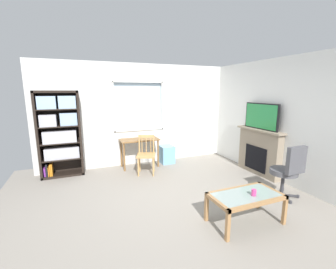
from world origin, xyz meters
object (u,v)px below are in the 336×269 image
object	(u,v)px
coffee_table	(246,198)
sippy_cup	(254,192)
fireplace	(259,151)
plastic_drawer_unit	(167,154)
tv	(261,116)
wooden_chair	(146,154)
office_chair	(288,169)
desk_under_window	(139,144)
bookshelf	(59,131)

from	to	relation	value
coffee_table	sippy_cup	world-z (taller)	sippy_cup
fireplace	coffee_table	distance (m)	2.24
plastic_drawer_unit	tv	xyz separation A→B (m)	(1.67, -1.58, 1.13)
wooden_chair	office_chair	bearing A→B (deg)	-47.76
wooden_chair	coffee_table	xyz separation A→B (m)	(0.76, -2.49, -0.08)
desk_under_window	sippy_cup	bearing A→B (deg)	-74.58
plastic_drawer_unit	office_chair	world-z (taller)	office_chair
bookshelf	plastic_drawer_unit	bearing A→B (deg)	-1.27
plastic_drawer_unit	sippy_cup	distance (m)	3.14
wooden_chair	fireplace	distance (m)	2.63
desk_under_window	sippy_cup	world-z (taller)	desk_under_window
fireplace	sippy_cup	bearing A→B (deg)	-135.75
office_chair	fireplace	bearing A→B (deg)	68.64
desk_under_window	coffee_table	bearing A→B (deg)	-75.58
sippy_cup	fireplace	bearing A→B (deg)	44.25
bookshelf	desk_under_window	xyz separation A→B (m)	(1.80, -0.11, -0.43)
bookshelf	plastic_drawer_unit	xyz separation A→B (m)	(2.56, -0.06, -0.81)
coffee_table	sippy_cup	distance (m)	0.15
plastic_drawer_unit	bookshelf	bearing A→B (deg)	178.73
fireplace	office_chair	bearing A→B (deg)	-111.36
fireplace	office_chair	size ratio (longest dim) A/B	1.25
fireplace	tv	distance (m)	0.82
plastic_drawer_unit	fireplace	bearing A→B (deg)	-43.09
desk_under_window	sippy_cup	xyz separation A→B (m)	(0.85, -3.08, -0.12)
wooden_chair	plastic_drawer_unit	distance (m)	0.96
fireplace	sippy_cup	xyz separation A→B (m)	(-1.59, -1.55, -0.04)
bookshelf	tv	distance (m)	4.54
wooden_chair	fireplace	world-z (taller)	fireplace
bookshelf	plastic_drawer_unit	world-z (taller)	bookshelf
plastic_drawer_unit	coffee_table	bearing A→B (deg)	-89.74
wooden_chair	plastic_drawer_unit	xyz separation A→B (m)	(0.74, 0.57, -0.23)
fireplace	office_chair	xyz separation A→B (m)	(-0.45, -1.16, 0.02)
desk_under_window	fireplace	bearing A→B (deg)	-31.97
coffee_table	office_chair	bearing A→B (deg)	14.81
tv	fireplace	bearing A→B (deg)	-0.00
coffee_table	fireplace	bearing A→B (deg)	41.62
desk_under_window	fireplace	xyz separation A→B (m)	(2.44, -1.53, -0.07)
bookshelf	coffee_table	bearing A→B (deg)	-50.41
wooden_chair	plastic_drawer_unit	bearing A→B (deg)	37.34
bookshelf	fireplace	bearing A→B (deg)	-21.02
wooden_chair	fireplace	bearing A→B (deg)	-22.58
fireplace	desk_under_window	bearing A→B (deg)	148.03
bookshelf	fireplace	size ratio (longest dim) A/B	1.54
office_chair	sippy_cup	xyz separation A→B (m)	(-1.14, -0.39, -0.06)
desk_under_window	coffee_table	distance (m)	3.12
plastic_drawer_unit	fireplace	xyz separation A→B (m)	(1.68, -1.58, 0.30)
plastic_drawer_unit	coffee_table	distance (m)	3.06
sippy_cup	wooden_chair	bearing A→B (deg)	107.98
plastic_drawer_unit	desk_under_window	bearing A→B (deg)	-176.23
desk_under_window	office_chair	size ratio (longest dim) A/B	0.97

